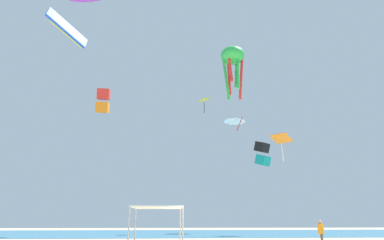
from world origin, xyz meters
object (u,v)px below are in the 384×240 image
object	(u,v)px
kite_octopus_green	(233,58)
kite_diamond_yellow	(204,100)
kite_delta_white	(235,120)
kite_box_red	(103,101)
person_near_tent	(321,231)
canopy_tent	(157,209)
kite_parafoil_blue	(67,29)
kite_box_black	(262,154)
kite_diamond_orange	(281,140)

from	to	relation	value
kite_octopus_green	kite_diamond_yellow	xyz separation A→B (m)	(0.11, 20.34, 4.49)
kite_delta_white	kite_box_red	size ratio (longest dim) A/B	1.20
person_near_tent	kite_delta_white	world-z (taller)	kite_delta_white
canopy_tent	kite_delta_white	distance (m)	31.43
kite_parafoil_blue	kite_box_red	bearing A→B (deg)	8.34
person_near_tent	kite_parafoil_blue	world-z (taller)	kite_parafoil_blue
canopy_tent	kite_box_black	world-z (taller)	kite_box_black
kite_box_black	kite_octopus_green	size ratio (longest dim) A/B	0.70
person_near_tent	kite_diamond_orange	world-z (taller)	kite_diamond_orange
kite_delta_white	kite_box_red	xyz separation A→B (m)	(-18.03, -7.35, -0.37)
canopy_tent	kite_diamond_yellow	size ratio (longest dim) A/B	1.34
kite_diamond_orange	kite_diamond_yellow	distance (m)	16.74
canopy_tent	kite_box_black	size ratio (longest dim) A/B	1.03
kite_box_black	kite_octopus_green	world-z (taller)	kite_octopus_green
kite_diamond_yellow	kite_parafoil_blue	bearing A→B (deg)	-82.83
kite_box_red	canopy_tent	bearing A→B (deg)	109.14
kite_parafoil_blue	kite_diamond_orange	bearing A→B (deg)	-51.93
kite_parafoil_blue	kite_diamond_yellow	xyz separation A→B (m)	(16.80, 10.48, -4.09)
canopy_tent	kite_parafoil_blue	world-z (taller)	kite_parafoil_blue
kite_diamond_orange	kite_parafoil_blue	xyz separation A→B (m)	(-22.95, 2.22, 13.12)
kite_parafoil_blue	kite_octopus_green	world-z (taller)	kite_parafoil_blue
person_near_tent	kite_octopus_green	bearing A→B (deg)	105.17
canopy_tent	kite_diamond_orange	world-z (taller)	kite_diamond_orange
kite_delta_white	kite_box_red	world-z (taller)	kite_box_red
kite_box_black	kite_octopus_green	bearing A→B (deg)	-150.41
kite_octopus_green	kite_diamond_yellow	distance (m)	20.83
kite_parafoil_blue	kite_box_red	distance (m)	9.14
kite_box_black	kite_box_red	xyz separation A→B (m)	(-19.48, 0.45, 6.42)
person_near_tent	kite_diamond_orange	xyz separation A→B (m)	(1.09, 8.26, 8.24)
kite_delta_white	canopy_tent	bearing A→B (deg)	140.60
kite_diamond_orange	kite_diamond_yellow	bearing A→B (deg)	162.21
person_near_tent	kite_box_red	world-z (taller)	kite_box_red
kite_box_black	kite_diamond_yellow	xyz separation A→B (m)	(-6.27, 5.84, 9.01)
person_near_tent	kite_parafoil_blue	xyz separation A→B (m)	(-21.86, 10.47, 21.36)
canopy_tent	kite_delta_white	size ratio (longest dim) A/B	0.79
kite_box_black	kite_octopus_green	xyz separation A→B (m)	(-6.39, -14.50, 4.52)
kite_parafoil_blue	kite_octopus_green	bearing A→B (deg)	-76.99
canopy_tent	kite_diamond_orange	xyz separation A→B (m)	(11.63, 11.62, 7.03)
person_near_tent	kite_diamond_orange	size ratio (longest dim) A/B	0.62
canopy_tent	kite_diamond_yellow	world-z (taller)	kite_diamond_yellow
kite_octopus_green	kite_diamond_yellow	size ratio (longest dim) A/B	1.86
canopy_tent	kite_box_red	distance (m)	24.47
kite_parafoil_blue	kite_octopus_green	distance (m)	21.20
kite_box_red	kite_octopus_green	bearing A→B (deg)	128.16
canopy_tent	kite_octopus_green	xyz separation A→B (m)	(5.37, 3.98, 11.56)
kite_diamond_yellow	kite_box_red	size ratio (longest dim) A/B	0.70
kite_diamond_orange	kite_parafoil_blue	size ratio (longest dim) A/B	0.59
kite_diamond_orange	kite_box_black	xyz separation A→B (m)	(0.13, 6.86, 0.01)
kite_box_red	kite_parafoil_blue	bearing A→B (deg)	51.70
kite_diamond_orange	kite_delta_white	size ratio (longest dim) A/B	0.65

